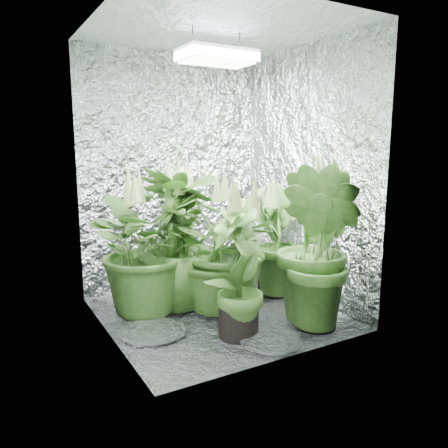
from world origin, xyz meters
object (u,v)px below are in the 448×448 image
grow_lamp (217,56)px  plant_a (145,246)px  plant_b (181,239)px  plant_c (275,242)px  plant_g (318,248)px  circulation_fan (243,265)px  plant_f (239,264)px  plant_d (177,240)px  plant_e (222,246)px

grow_lamp → plant_a: grow_lamp is taller
plant_b → plant_c: bearing=-37.7°
plant_a → plant_g: plant_g is taller
plant_c → circulation_fan: plant_c is taller
plant_c → plant_g: bearing=-102.6°
plant_f → circulation_fan: plant_f is taller
plant_d → plant_e: bearing=-46.9°
plant_c → circulation_fan: 0.56m
plant_b → plant_d: 0.43m
plant_c → plant_g: size_ratio=0.82×
plant_g → circulation_fan: (0.14, 1.16, -0.42)m
plant_a → circulation_fan: size_ratio=3.52×
plant_a → plant_c: size_ratio=1.18×
plant_f → plant_c: bearing=38.9°
plant_b → plant_a: bearing=-140.7°
plant_b → circulation_fan: size_ratio=3.00×
plant_c → grow_lamp: bearing=-166.3°
plant_a → circulation_fan: bearing=18.3°
plant_g → circulation_fan: 1.25m
circulation_fan → plant_f: bearing=-112.4°
plant_d → plant_e: size_ratio=1.07×
plant_e → circulation_fan: plant_e is taller
grow_lamp → plant_c: (0.63, 0.15, -1.38)m
plant_b → grow_lamp: bearing=-89.9°
plant_b → plant_d: size_ratio=0.86×
grow_lamp → plant_d: 1.33m
plant_e → plant_c: bearing=13.7°
grow_lamp → plant_a: bearing=148.6°
grow_lamp → plant_e: (0.04, 0.01, -1.31)m
plant_e → circulation_fan: (0.57, 0.61, -0.37)m
grow_lamp → plant_a: (-0.45, 0.27, -1.31)m
plant_e → plant_f: (-0.11, -0.42, -0.02)m
plant_f → circulation_fan: size_ratio=3.20×
plant_a → plant_e: (0.49, -0.26, -0.00)m
plant_c → plant_g: (-0.15, -0.69, 0.11)m
plant_c → plant_e: 0.61m
plant_c → plant_d: bearing=172.1°
plant_e → plant_b: bearing=93.8°
plant_d → circulation_fan: size_ratio=3.48×
plant_c → circulation_fan: (-0.01, 0.47, -0.31)m
plant_a → plant_d: size_ratio=1.01×
plant_c → plant_f: bearing=-141.1°
plant_a → plant_c: 1.09m
plant_g → plant_f: bearing=166.7°
plant_d → grow_lamp: bearing=-53.2°
plant_d → plant_f: bearing=-79.1°
grow_lamp → circulation_fan: 1.90m
plant_g → plant_b: bearing=112.0°
plant_b → plant_f: size_ratio=0.94×
plant_b → plant_c: (0.63, -0.49, -0.01)m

